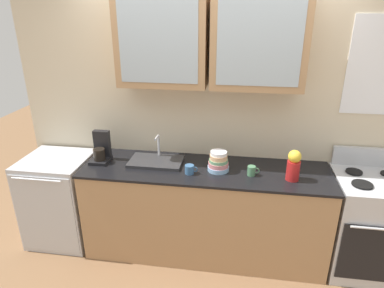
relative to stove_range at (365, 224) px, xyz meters
name	(u,v)px	position (x,y,z in m)	size (l,w,h in m)	color
ground_plane	(204,249)	(-1.47, 0.00, -0.47)	(10.00, 10.00, 0.00)	brown
back_wall_unit	(211,95)	(-1.46, 0.32, 1.06)	(3.76, 0.41, 2.66)	beige
counter	(204,211)	(-1.47, 0.00, -0.01)	(2.29, 0.66, 0.92)	#A87F56
stove_range	(365,224)	(0.00, 0.00, 0.00)	(0.63, 0.67, 1.10)	silver
sink_faucet	(156,161)	(-1.95, 0.05, 0.47)	(0.50, 0.31, 0.25)	#2D2D30
bowl_stack	(218,162)	(-1.35, -0.01, 0.53)	(0.19, 0.19, 0.19)	#8CB7E0
vase	(294,165)	(-0.71, -0.10, 0.59)	(0.11, 0.11, 0.27)	#B21E1E
cup_near_sink	(190,169)	(-1.60, -0.12, 0.49)	(0.12, 0.08, 0.08)	#38608C
cup_near_bowls	(252,171)	(-1.05, -0.07, 0.49)	(0.11, 0.07, 0.09)	#4C7F59
dishwasher	(61,199)	(-2.96, 0.00, -0.01)	(0.63, 0.64, 0.92)	silver
coffee_maker	(101,150)	(-2.48, 0.03, 0.56)	(0.17, 0.20, 0.29)	black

